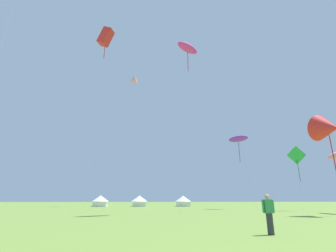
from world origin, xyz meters
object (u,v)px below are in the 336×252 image
Objects in this scene: kite_green_diamond at (297,156)px; kite_red_delta at (328,128)px; kite_magenta_parafoil at (188,48)px; kite_red_box at (106,37)px; kite_pink_delta at (133,81)px; festival_tent_center at (139,200)px; festival_tent_left at (100,200)px; festival_tent_right at (183,201)px; kite_purple_parafoil at (238,139)px; person_spectator at (269,215)px.

kite_red_delta reaches higher than kite_green_diamond.
kite_magenta_parafoil is 15.07m from kite_red_box.
kite_pink_delta is at bearing 105.16° from kite_magenta_parafoil.
kite_pink_delta is at bearing 135.79° from festival_tent_center.
kite_red_box is (-12.27, 6.52, 5.84)m from kite_magenta_parafoil.
kite_pink_delta reaches higher than festival_tent_center.
festival_tent_right is at bearing 0.00° from festival_tent_left.
kite_red_delta is at bearing -74.69° from festival_tent_right.
kite_red_box is at bearing 156.64° from kite_red_delta.
kite_purple_parafoil is 3.43× the size of festival_tent_left.
festival_tent_right is (-10.05, 36.72, -7.44)m from kite_red_delta.
kite_pink_delta is at bearing 25.65° from festival_tent_left.
kite_purple_parafoil is 3.46× the size of festival_tent_center.
person_spectator is 48.76m from festival_tent_right.
kite_pink_delta reaches higher than kite_purple_parafoil.
kite_pink_delta reaches higher than kite_magenta_parafoil.
kite_green_diamond is at bearing -49.80° from kite_purple_parafoil.
festival_tent_center is at bearing 180.00° from festival_tent_right.
person_spectator is at bearing -79.25° from kite_pink_delta.
kite_red_box is at bearing -178.35° from kite_green_diamond.
kite_pink_delta is at bearing 167.83° from festival_tent_right.
kite_pink_delta is 32.72m from festival_tent_center.
kite_magenta_parafoil reaches higher than festival_tent_left.
kite_red_box is (-2.85, -28.27, -6.89)m from kite_pink_delta.
kite_green_diamond is at bearing -36.25° from festival_tent_left.
person_spectator is 49.11m from festival_tent_center.
kite_red_delta is at bearing -59.43° from kite_pink_delta.
kite_red_delta is 19.75m from person_spectator.
kite_pink_delta is 29.23m from kite_red_box.
kite_purple_parafoil reaches higher than festival_tent_right.
festival_tent_center is (-6.47, 31.91, -19.73)m from kite_magenta_parafoil.
festival_tent_center is at bearing 136.78° from kite_purple_parafoil.
kite_magenta_parafoil is 26.26m from person_spectator.
kite_red_box reaches higher than kite_green_diamond.
kite_magenta_parafoil is 38.22m from kite_pink_delta.
kite_pink_delta is at bearing 120.57° from kite_red_delta.
festival_tent_center reaches higher than person_spectator.
kite_red_box is 33.85m from kite_red_delta.
kite_green_diamond is 12.89m from kite_red_delta.
kite_purple_parafoil is at bearing 130.20° from kite_green_diamond.
kite_purple_parafoil is at bearing 96.14° from kite_red_delta.
kite_green_diamond is at bearing -45.03° from festival_tent_center.
festival_tent_right reaches higher than person_spectator.
festival_tent_left is (-27.28, 17.23, -11.00)m from kite_purple_parafoil.
person_spectator is (12.63, -23.24, -26.08)m from kite_red_box.
kite_red_delta is 2.75× the size of festival_tent_left.
kite_pink_delta is 1.24× the size of kite_red_box.
kite_purple_parafoil is 35.37m from person_spectator.
kite_red_delta is at bearing 41.19° from person_spectator.
kite_red_box reaches higher than festival_tent_left.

